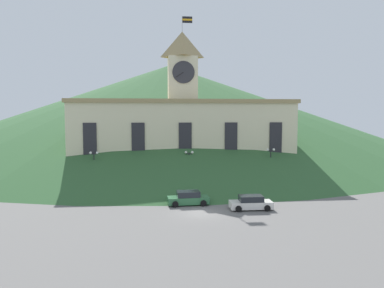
{
  "coord_description": "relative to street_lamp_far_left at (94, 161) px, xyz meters",
  "views": [
    {
      "loc": [
        -4.83,
        -37.56,
        10.14
      ],
      "look_at": [
        0.0,
        7.89,
        6.49
      ],
      "focal_mm": 35.0,
      "sensor_mm": 36.0,
      "label": 1
    }
  ],
  "objects": [
    {
      "name": "ground_plane",
      "position": [
        12.95,
        -15.31,
        -3.61
      ],
      "size": [
        160.0,
        160.0,
        0.0
      ],
      "primitive_type": "plane",
      "color": "#605E5B"
    },
    {
      "name": "civic_building",
      "position": [
        12.95,
        7.21,
        3.22
      ],
      "size": [
        35.07,
        10.77,
        25.57
      ],
      "color": "beige",
      "rests_on": "ground"
    },
    {
      "name": "banner_fence",
      "position": [
        12.95,
        -1.31,
        -2.39
      ],
      "size": [
        32.72,
        0.12,
        2.44
      ],
      "color": "gold",
      "rests_on": "ground"
    },
    {
      "name": "hillside_backdrop",
      "position": [
        12.95,
        55.84,
        8.41
      ],
      "size": [
        136.51,
        136.51,
        24.04
      ],
      "primitive_type": "cone",
      "color": "#2D562D",
      "rests_on": "ground"
    },
    {
      "name": "street_lamp_far_left",
      "position": [
        0.0,
        0.0,
        0.0
      ],
      "size": [
        1.26,
        0.36,
        4.97
      ],
      "color": "black",
      "rests_on": "ground"
    },
    {
      "name": "street_lamp_left",
      "position": [
        13.32,
        -0.0,
        -0.04
      ],
      "size": [
        1.26,
        0.36,
        4.9
      ],
      "color": "black",
      "rests_on": "ground"
    },
    {
      "name": "street_lamp_center",
      "position": [
        25.34,
        -0.0,
        0.12
      ],
      "size": [
        1.26,
        0.36,
        5.16
      ],
      "color": "black",
      "rests_on": "ground"
    },
    {
      "name": "car_gray_pickup",
      "position": [
        19.96,
        -5.46,
        -2.8
      ],
      "size": [
        5.37,
        2.52,
        1.75
      ],
      "rotation": [
        0.0,
        0.0,
        0.04
      ],
      "color": "slate",
      "rests_on": "ground"
    },
    {
      "name": "car_green_wagon",
      "position": [
        12.06,
        -11.77,
        -2.9
      ],
      "size": [
        4.69,
        2.32,
        1.55
      ],
      "rotation": [
        0.0,
        0.0,
        3.19
      ],
      "color": "#2D663D",
      "rests_on": "ground"
    },
    {
      "name": "car_white_taxi",
      "position": [
        18.51,
        -14.52,
        -2.92
      ],
      "size": [
        4.53,
        2.19,
        1.5
      ],
      "rotation": [
        0.0,
        0.0,
        3.12
      ],
      "color": "white",
      "rests_on": "ground"
    },
    {
      "name": "pedestrian",
      "position": [
        8.52,
        -5.41,
        -2.68
      ],
      "size": [
        0.49,
        0.49,
        1.72
      ],
      "rotation": [
        0.0,
        0.0,
        5.12
      ],
      "color": "#4C4C4C",
      "rests_on": "ground"
    }
  ]
}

